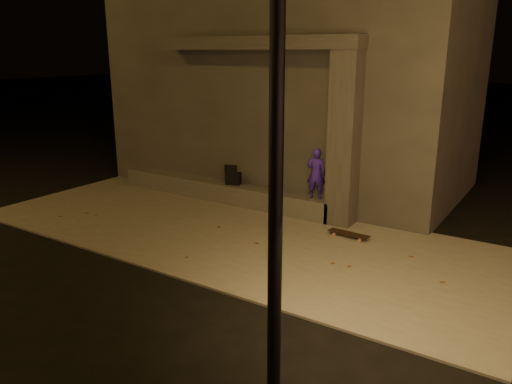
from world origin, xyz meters
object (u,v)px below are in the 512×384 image
Objects in this scene: column at (345,140)px; skateboarder at (316,173)px; skateboard at (349,234)px; backpack at (233,177)px.

column reaches higher than skateboarder.
skateboarder is 1.33× the size of skateboard.
backpack is (-2.21, 0.00, -0.39)m from skateboarder.
skateboard is at bearing -28.64° from backpack.
column is 3.07m from backpack.
skateboard is (3.33, -0.73, -0.55)m from backpack.
column is 1.94m from skateboard.
column is 4.27× the size of skateboard.
skateboarder is 1.63m from skateboard.
skateboard is (0.49, -0.73, -1.72)m from column.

